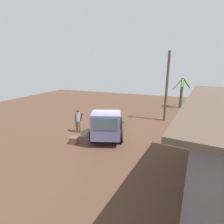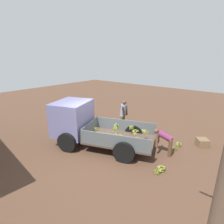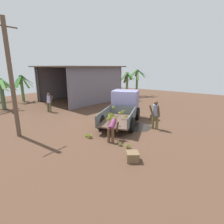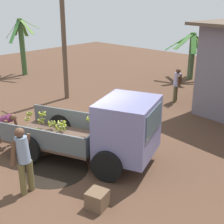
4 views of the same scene
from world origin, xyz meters
TOP-DOWN VIEW (x-y plane):
  - ground at (0.00, 0.00)m, footprint 36.00×36.00m
  - mud_patch_0 at (0.08, -1.07)m, footprint 1.93×1.93m
  - cargo_truck at (1.01, 0.37)m, footprint 4.91×3.24m
  - utility_pole at (-4.92, 3.42)m, footprint 1.26×0.22m
  - banana_palm_0 at (-10.58, 4.62)m, footprint 2.19×1.94m
  - banana_palm_5 at (-2.49, 10.78)m, footprint 2.24×2.73m
  - person_foreground_visitor at (0.39, -2.18)m, footprint 0.44×0.69m
  - person_worker_loading at (-2.51, -1.10)m, footprint 0.83×0.64m
  - person_bystander_near_shed at (-0.75, 6.56)m, footprint 0.49×0.69m
  - banana_bunch_on_ground_0 at (-2.92, 0.08)m, footprint 0.29×0.29m
  - banana_bunch_on_ground_1 at (-2.86, 0.33)m, footprint 0.24×0.24m
  - wooden_crate_1 at (2.16, -1.39)m, footprint 0.55×0.55m

SIDE VIEW (x-z plane):
  - ground at x=0.00m, z-range 0.00..0.00m
  - mud_patch_0 at x=0.08m, z-range 0.00..0.01m
  - banana_bunch_on_ground_1 at x=-2.86m, z-range 0.01..0.20m
  - banana_bunch_on_ground_0 at x=-2.92m, z-range 0.01..0.23m
  - wooden_crate_1 at x=2.16m, z-range 0.00..0.42m
  - person_worker_loading at x=-2.51m, z-range 0.13..1.25m
  - person_bystander_near_shed at x=-0.75m, z-range 0.09..1.67m
  - person_foreground_visitor at x=0.39m, z-range 0.10..1.84m
  - cargo_truck at x=1.01m, z-range 0.05..2.07m
  - banana_palm_5 at x=-2.49m, z-range 0.11..2.83m
  - banana_palm_0 at x=-10.58m, z-range 0.09..3.52m
  - utility_pole at x=-4.92m, z-range 0.05..6.02m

